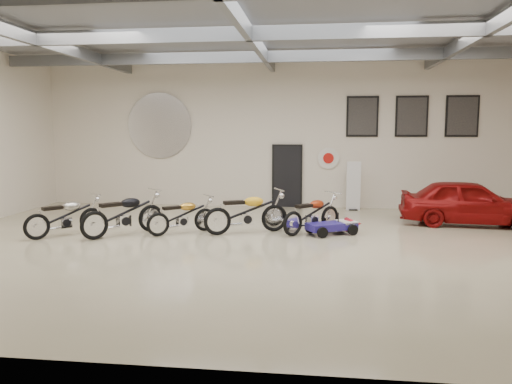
# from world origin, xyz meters

# --- Properties ---
(floor) EXTENTS (16.00, 12.00, 0.01)m
(floor) POSITION_xyz_m (0.00, 0.00, 0.00)
(floor) COLOR #C5B897
(floor) RESTS_ON ground
(ceiling) EXTENTS (16.00, 12.00, 0.01)m
(ceiling) POSITION_xyz_m (0.00, 0.00, 5.00)
(ceiling) COLOR slate
(ceiling) RESTS_ON back_wall
(back_wall) EXTENTS (16.00, 0.02, 5.00)m
(back_wall) POSITION_xyz_m (0.00, 6.00, 2.50)
(back_wall) COLOR silver
(back_wall) RESTS_ON floor
(ceiling_beams) EXTENTS (15.80, 11.80, 0.32)m
(ceiling_beams) POSITION_xyz_m (0.00, 0.00, 4.75)
(ceiling_beams) COLOR slate
(ceiling_beams) RESTS_ON ceiling
(door) EXTENTS (0.92, 0.08, 2.10)m
(door) POSITION_xyz_m (0.50, 5.95, 1.05)
(door) COLOR black
(door) RESTS_ON back_wall
(logo_plaque) EXTENTS (2.30, 0.06, 1.16)m
(logo_plaque) POSITION_xyz_m (-4.00, 5.95, 2.80)
(logo_plaque) COLOR silver
(logo_plaque) RESTS_ON back_wall
(poster_left) EXTENTS (1.05, 0.08, 1.35)m
(poster_left) POSITION_xyz_m (3.00, 5.96, 3.10)
(poster_left) COLOR black
(poster_left) RESTS_ON back_wall
(poster_mid) EXTENTS (1.05, 0.08, 1.35)m
(poster_mid) POSITION_xyz_m (4.60, 5.96, 3.10)
(poster_mid) COLOR black
(poster_mid) RESTS_ON back_wall
(poster_right) EXTENTS (1.05, 0.08, 1.35)m
(poster_right) POSITION_xyz_m (6.20, 5.96, 3.10)
(poster_right) COLOR black
(poster_right) RESTS_ON back_wall
(oil_sign) EXTENTS (0.72, 0.10, 0.72)m
(oil_sign) POSITION_xyz_m (1.90, 5.95, 1.70)
(oil_sign) COLOR white
(oil_sign) RESTS_ON back_wall
(banner_stand) EXTENTS (0.48, 0.23, 1.70)m
(banner_stand) POSITION_xyz_m (2.73, 5.50, 0.85)
(banner_stand) COLOR white
(banner_stand) RESTS_ON floor
(motorcycle_silver) EXTENTS (1.75, 1.91, 1.03)m
(motorcycle_silver) POSITION_xyz_m (-4.76, 0.50, 0.52)
(motorcycle_silver) COLOR silver
(motorcycle_silver) RESTS_ON floor
(motorcycle_black) EXTENTS (1.98, 2.08, 1.14)m
(motorcycle_black) POSITION_xyz_m (-3.31, 0.72, 0.57)
(motorcycle_black) COLOR silver
(motorcycle_black) RESTS_ON floor
(motorcycle_gold) EXTENTS (1.81, 1.61, 0.97)m
(motorcycle_gold) POSITION_xyz_m (-1.91, 1.13, 0.48)
(motorcycle_gold) COLOR silver
(motorcycle_gold) RESTS_ON floor
(motorcycle_yellow) EXTENTS (2.28, 1.56, 1.14)m
(motorcycle_yellow) POSITION_xyz_m (-0.27, 1.36, 0.57)
(motorcycle_yellow) COLOR silver
(motorcycle_yellow) RESTS_ON floor
(motorcycle_red) EXTENTS (1.79, 1.84, 1.02)m
(motorcycle_red) POSITION_xyz_m (1.41, 1.65, 0.51)
(motorcycle_red) COLOR silver
(motorcycle_red) RESTS_ON floor
(go_kart) EXTENTS (1.71, 1.38, 0.57)m
(go_kart) POSITION_xyz_m (2.03, 1.56, 0.28)
(go_kart) COLOR navy
(go_kart) RESTS_ON floor
(vintage_car) EXTENTS (1.85, 3.88, 1.28)m
(vintage_car) POSITION_xyz_m (5.77, 3.28, 0.64)
(vintage_car) COLOR maroon
(vintage_car) RESTS_ON floor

